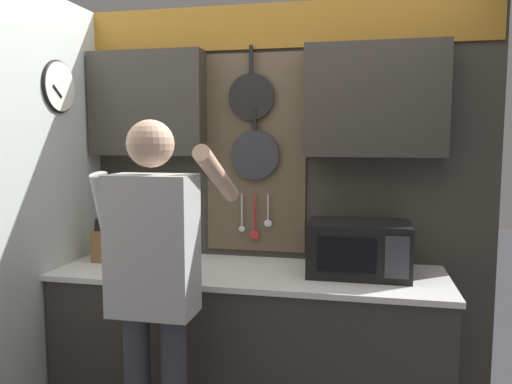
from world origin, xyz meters
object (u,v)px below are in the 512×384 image
object	(u,v)px
knife_block	(105,244)
utensil_crock	(142,248)
microwave	(359,248)
person	(154,273)

from	to	relation	value
knife_block	utensil_crock	bearing A→B (deg)	0.77
utensil_crock	knife_block	bearing A→B (deg)	-179.23
microwave	knife_block	size ratio (longest dim) A/B	1.97
knife_block	person	distance (m)	0.83
microwave	utensil_crock	xyz separation A→B (m)	(-1.24, 0.00, -0.06)
microwave	knife_block	distance (m)	1.47
knife_block	utensil_crock	world-z (taller)	utensil_crock
utensil_crock	person	size ratio (longest dim) A/B	0.20
knife_block	person	bearing A→B (deg)	-46.47
microwave	knife_block	bearing A→B (deg)	179.98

